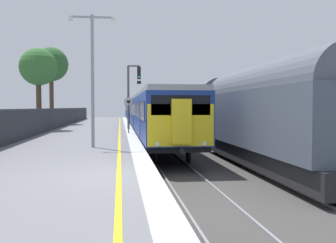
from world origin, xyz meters
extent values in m
cube|color=slate|center=(-2.50, 0.00, -0.50)|extent=(6.40, 110.00, 1.00)
cube|color=silver|center=(0.40, 0.00, 0.01)|extent=(0.60, 110.00, 0.01)
cube|color=yellow|center=(-0.35, 0.00, 0.01)|extent=(0.12, 110.00, 0.01)
cube|color=gray|center=(1.38, 0.00, -0.96)|extent=(0.07, 110.00, 0.08)
cube|color=gray|center=(2.82, 0.00, -0.96)|extent=(0.07, 110.00, 0.08)
cube|color=gray|center=(5.38, 0.00, -0.96)|extent=(0.07, 110.00, 0.08)
cube|color=navy|center=(2.10, 15.06, 1.27)|extent=(2.80, 19.68, 2.30)
cube|color=black|center=(2.10, 15.06, -0.01)|extent=(2.64, 19.08, 0.25)
cube|color=#93999E|center=(2.10, 15.06, 2.54)|extent=(2.68, 19.68, 0.24)
cube|color=black|center=(0.69, 15.06, 1.57)|extent=(0.02, 18.08, 0.84)
cube|color=#1D3A98|center=(0.69, 10.14, 1.17)|extent=(0.03, 1.10, 1.90)
cube|color=#1D3A98|center=(0.69, 19.98, 1.17)|extent=(0.03, 1.10, 1.90)
cylinder|color=black|center=(1.32, 7.82, -0.50)|extent=(0.12, 0.84, 0.84)
cylinder|color=black|center=(2.88, 7.82, -0.50)|extent=(0.12, 0.84, 0.84)
cylinder|color=black|center=(1.32, 22.30, -0.50)|extent=(0.12, 0.84, 0.84)
cylinder|color=black|center=(2.88, 22.30, -0.50)|extent=(0.12, 0.84, 0.84)
cube|color=navy|center=(2.10, 35.34, 1.27)|extent=(2.80, 19.68, 2.30)
cube|color=black|center=(2.10, 35.34, -0.01)|extent=(2.64, 19.08, 0.25)
cube|color=#93999E|center=(2.10, 35.34, 2.54)|extent=(2.68, 19.68, 0.24)
cube|color=black|center=(0.69, 35.34, 1.57)|extent=(0.02, 18.08, 0.84)
cube|color=#1D3A98|center=(0.69, 30.42, 1.17)|extent=(0.03, 1.10, 1.90)
cube|color=#1D3A98|center=(0.69, 40.26, 1.17)|extent=(0.03, 1.10, 1.90)
cylinder|color=black|center=(1.32, 28.10, -0.50)|extent=(0.12, 0.84, 0.84)
cylinder|color=black|center=(2.88, 28.10, -0.50)|extent=(0.12, 0.84, 0.84)
cylinder|color=black|center=(1.32, 42.58, -0.50)|extent=(0.12, 0.84, 0.84)
cylinder|color=black|center=(2.88, 42.58, -0.50)|extent=(0.12, 0.84, 0.84)
cube|color=navy|center=(2.10, 55.62, 1.27)|extent=(2.80, 19.68, 2.30)
cube|color=black|center=(2.10, 55.62, -0.01)|extent=(2.64, 19.08, 0.25)
cube|color=#93999E|center=(2.10, 55.62, 2.54)|extent=(2.68, 19.68, 0.24)
cube|color=black|center=(0.69, 55.62, 1.57)|extent=(0.02, 18.08, 0.84)
cube|color=#1D3A98|center=(0.69, 50.70, 1.17)|extent=(0.03, 1.10, 1.90)
cube|color=#1D3A98|center=(0.69, 60.55, 1.17)|extent=(0.03, 1.10, 1.90)
cylinder|color=black|center=(1.32, 48.38, -0.50)|extent=(0.12, 0.84, 0.84)
cylinder|color=black|center=(2.88, 48.38, -0.50)|extent=(0.12, 0.84, 0.84)
cylinder|color=black|center=(1.32, 62.87, -0.50)|extent=(0.12, 0.84, 0.84)
cylinder|color=black|center=(2.88, 62.87, -0.50)|extent=(0.12, 0.84, 0.84)
cube|color=yellow|center=(2.10, 5.26, 1.02)|extent=(2.70, 0.10, 1.70)
cube|color=black|center=(2.10, 5.25, 1.82)|extent=(2.40, 0.08, 0.80)
cube|color=yellow|center=(2.10, 5.12, 1.17)|extent=(0.80, 0.24, 1.80)
cylinder|color=white|center=(1.15, 5.20, 0.27)|extent=(0.18, 0.06, 0.18)
cylinder|color=white|center=(3.05, 5.20, 0.27)|extent=(0.18, 0.06, 0.18)
cylinder|color=black|center=(2.10, 4.97, 0.02)|extent=(0.20, 0.35, 0.20)
cube|color=black|center=(2.10, 35.34, 2.79)|extent=(0.60, 0.90, 0.20)
cube|color=#232326|center=(6.10, 6.15, -0.38)|extent=(2.30, 13.38, 0.79)
cube|color=#4C5666|center=(6.10, 6.15, 1.24)|extent=(2.60, 12.58, 2.45)
cylinder|color=#515660|center=(6.10, 6.15, 2.47)|extent=(2.39, 12.18, 2.39)
cylinder|color=black|center=(5.32, 1.46, -0.50)|extent=(0.12, 0.84, 0.84)
cylinder|color=black|center=(5.32, 10.84, -0.50)|extent=(0.12, 0.84, 0.84)
cylinder|color=black|center=(6.88, 10.84, -0.50)|extent=(0.12, 0.84, 0.84)
cube|color=#232326|center=(6.10, 20.33, -0.38)|extent=(2.30, 13.38, 0.79)
cube|color=#4C5666|center=(6.10, 20.33, 1.24)|extent=(2.60, 12.58, 2.45)
cylinder|color=#515660|center=(6.10, 20.33, 2.47)|extent=(2.39, 12.18, 2.39)
cylinder|color=black|center=(5.32, 15.64, -0.50)|extent=(0.12, 0.84, 0.84)
cylinder|color=black|center=(6.88, 15.64, -0.50)|extent=(0.12, 0.84, 0.84)
cylinder|color=black|center=(5.32, 25.02, -0.50)|extent=(0.12, 0.84, 0.84)
cylinder|color=black|center=(6.88, 25.02, -0.50)|extent=(0.12, 0.84, 0.84)
cube|color=#232326|center=(6.10, 34.52, -0.38)|extent=(2.30, 13.38, 0.79)
cube|color=#4C5666|center=(6.10, 34.52, 1.24)|extent=(2.60, 12.58, 2.45)
cylinder|color=#515660|center=(6.10, 34.52, 2.47)|extent=(2.39, 12.18, 2.39)
cylinder|color=black|center=(5.32, 29.82, -0.50)|extent=(0.12, 0.84, 0.84)
cylinder|color=black|center=(6.88, 29.82, -0.50)|extent=(0.12, 0.84, 0.84)
cylinder|color=black|center=(5.32, 39.21, -0.50)|extent=(0.12, 0.84, 0.84)
cylinder|color=black|center=(6.88, 39.21, -0.50)|extent=(0.12, 0.84, 0.84)
cylinder|color=#47474C|center=(0.35, 20.64, 2.51)|extent=(0.18, 0.18, 5.02)
cube|color=#47474C|center=(0.80, 20.64, 5.02)|extent=(0.90, 0.12, 0.12)
cube|color=black|center=(1.20, 20.64, 4.47)|extent=(0.28, 0.20, 1.00)
cylinder|color=black|center=(1.20, 20.52, 4.79)|extent=(0.16, 0.04, 0.16)
cylinder|color=black|center=(1.20, 20.52, 4.47)|extent=(0.16, 0.04, 0.16)
cylinder|color=#19D83F|center=(1.20, 20.52, 4.15)|extent=(0.16, 0.04, 0.16)
cube|color=black|center=(1.20, 20.64, 3.72)|extent=(0.32, 0.16, 0.24)
cylinder|color=#59595B|center=(0.25, 15.65, 1.03)|extent=(0.08, 0.08, 2.06)
cylinder|color=black|center=(0.25, 15.64, 2.12)|extent=(0.59, 0.02, 0.59)
cylinder|color=silver|center=(0.25, 15.63, 2.12)|extent=(0.56, 0.02, 0.56)
cube|color=black|center=(0.25, 15.62, 2.12)|extent=(0.24, 0.01, 0.18)
cylinder|color=#93999E|center=(-1.49, 6.94, 2.85)|extent=(0.14, 0.14, 5.70)
cube|color=#93999E|center=(-1.04, 6.94, 5.60)|extent=(0.90, 0.08, 0.08)
cylinder|color=silver|center=(-0.59, 6.94, 5.52)|extent=(0.20, 0.20, 0.18)
cube|color=#93999E|center=(-1.94, 6.94, 5.60)|extent=(0.90, 0.08, 0.08)
cylinder|color=silver|center=(-2.39, 6.94, 5.52)|extent=(0.20, 0.20, 0.18)
cylinder|color=#38383D|center=(-5.45, 11.69, 0.81)|extent=(0.07, 0.07, 1.63)
cylinder|color=#38383D|center=(-5.45, 23.38, 0.81)|extent=(0.07, 0.07, 1.63)
cylinder|color=#38383D|center=(-5.45, 35.06, 0.81)|extent=(0.07, 0.07, 1.63)
cylinder|color=#38383D|center=(-5.45, 46.75, 0.81)|extent=(0.07, 0.07, 1.63)
cylinder|color=#473323|center=(-6.48, 20.24, 2.02)|extent=(0.39, 0.39, 4.04)
sphere|color=#33662D|center=(-6.48, 20.24, 4.82)|extent=(2.84, 2.84, 2.84)
sphere|color=#33662D|center=(-6.14, 20.19, 4.47)|extent=(1.97, 1.97, 1.97)
cylinder|color=#473323|center=(-7.36, 30.71, 2.61)|extent=(0.43, 0.43, 5.22)
sphere|color=#285628|center=(-7.36, 30.71, 6.18)|extent=(3.49, 3.49, 3.49)
sphere|color=#285628|center=(-7.38, 30.40, 5.74)|extent=(2.35, 2.35, 2.35)
camera|label=1|loc=(-0.31, -9.67, 1.74)|focal=40.39mm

